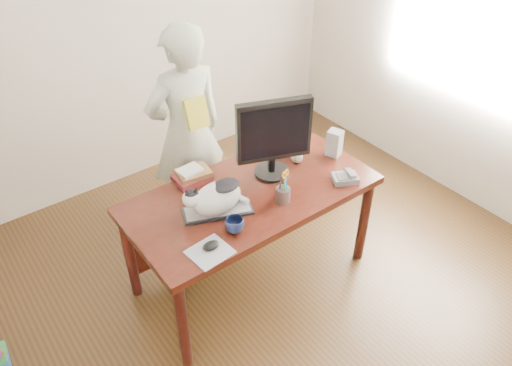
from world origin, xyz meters
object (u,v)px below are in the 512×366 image
object	(u,v)px
mouse	(211,246)
baseball	(297,157)
monitor	(274,135)
person	(187,133)
pen_cup	(283,193)
book_stack	(192,175)
calculator	(285,146)
phone	(346,178)
desk	(244,204)
cat	(215,197)
speaker	(334,143)
keyboard	(218,211)
coffee_mug	(235,225)

from	to	relation	value
mouse	baseball	size ratio (longest dim) A/B	1.29
monitor	person	size ratio (longest dim) A/B	0.34
pen_cup	book_stack	bearing A→B (deg)	121.85
calculator	pen_cup	bearing A→B (deg)	-155.33
phone	desk	bearing A→B (deg)	175.87
cat	speaker	world-z (taller)	cat
phone	calculator	size ratio (longest dim) A/B	0.81
calculator	phone	bearing A→B (deg)	-106.19
baseball	book_stack	world-z (taller)	book_stack
keyboard	book_stack	size ratio (longest dim) A/B	1.84
keyboard	speaker	world-z (taller)	speaker
monitor	person	xyz separation A→B (m)	(-0.23, 0.71, -0.24)
calculator	coffee_mug	bearing A→B (deg)	-172.44
desk	mouse	bearing A→B (deg)	-143.65
phone	calculator	xyz separation A→B (m)	(-0.08, 0.53, 0.00)
desk	baseball	bearing A→B (deg)	0.07
cat	calculator	distance (m)	0.83
cat	phone	bearing A→B (deg)	6.48
monitor	keyboard	bearing A→B (deg)	-147.57
pen_cup	phone	world-z (taller)	pen_cup
keyboard	monitor	world-z (taller)	monitor
pen_cup	book_stack	world-z (taller)	pen_cup
person	book_stack	bearing A→B (deg)	65.65
monitor	pen_cup	world-z (taller)	monitor
monitor	speaker	distance (m)	0.54
pen_cup	baseball	xyz separation A→B (m)	(0.35, 0.27, -0.02)
keyboard	person	xyz separation A→B (m)	(0.27, 0.82, 0.05)
calculator	person	distance (m)	0.72
coffee_mug	desk	bearing A→B (deg)	47.02
desk	pen_cup	size ratio (longest dim) A/B	7.07
calculator	speaker	bearing A→B (deg)	-72.79
coffee_mug	mouse	bearing A→B (deg)	-167.92
speaker	book_stack	size ratio (longest dim) A/B	0.79
pen_cup	mouse	distance (m)	0.59
baseball	person	distance (m)	0.83
pen_cup	calculator	world-z (taller)	pen_cup
mouse	speaker	xyz separation A→B (m)	(1.19, 0.27, 0.07)
desk	keyboard	xyz separation A→B (m)	(-0.28, -0.12, 0.16)
mouse	calculator	xyz separation A→B (m)	(0.97, 0.53, 0.01)
monitor	baseball	distance (m)	0.35
monitor	coffee_mug	xyz separation A→B (m)	(-0.52, -0.30, -0.26)
desk	phone	distance (m)	0.68
person	mouse	bearing A→B (deg)	67.96
cat	pen_cup	bearing A→B (deg)	0.41
book_stack	calculator	xyz separation A→B (m)	(0.71, -0.08, -0.01)
cat	coffee_mug	distance (m)	0.21
desk	speaker	size ratio (longest dim) A/B	8.42
mouse	monitor	bearing A→B (deg)	20.39
mouse	book_stack	size ratio (longest dim) A/B	0.44
speaker	person	bearing A→B (deg)	113.33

